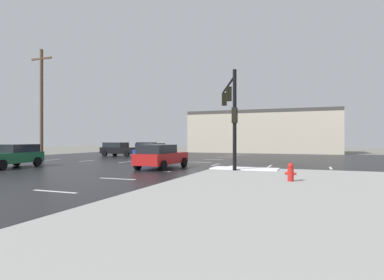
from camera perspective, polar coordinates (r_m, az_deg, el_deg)
name	(u,v)px	position (r m, az deg, el deg)	size (l,w,h in m)	color
ground_plane	(191,164)	(24.71, -0.12, -4.40)	(120.00, 120.00, 0.00)	slate
road_asphalt	(191,164)	(24.71, -0.12, -4.37)	(44.00, 44.00, 0.02)	black
snow_strip_curbside	(245,169)	(19.46, 9.50, -5.11)	(4.00, 1.60, 0.06)	white
lane_markings	(200,166)	(23.00, 1.46, -4.67)	(36.15, 36.15, 0.01)	silver
traffic_signal_mast	(231,105)	(20.29, 7.02, 6.24)	(2.42, 5.91, 5.86)	black
fire_hydrant	(291,172)	(14.23, 17.41, -5.54)	(0.48, 0.26, 0.79)	red
strip_building_background	(263,132)	(48.01, 12.77, 1.42)	(21.14, 8.00, 6.09)	#BCB29E
sedan_tan	(148,148)	(39.39, -7.92, -1.48)	(2.38, 4.66, 1.58)	tan
sedan_blue	(153,151)	(28.70, -7.03, -2.07)	(2.08, 4.56, 1.58)	navy
sedan_green	(12,155)	(24.80, -29.79, -2.42)	(2.43, 4.68, 1.58)	#195933
sedan_red	(161,156)	(20.73, -5.68, -2.89)	(2.14, 4.59, 1.58)	#B21919
sedan_black	(119,149)	(36.70, -13.03, -1.60)	(4.64, 2.30, 1.58)	black
utility_pole_mid	(42,103)	(30.55, -25.57, 6.05)	(2.20, 0.28, 9.78)	brown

